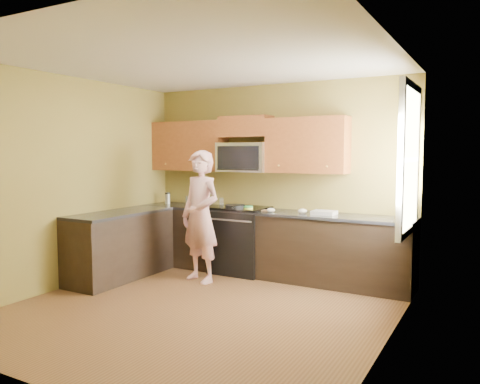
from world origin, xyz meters
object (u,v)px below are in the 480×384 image
Objects in this scene: woman at (200,216)px; microwave at (245,172)px; frying_pan at (235,209)px; travel_mug at (168,204)px; butter_tub at (248,211)px; stove at (240,240)px.

microwave is at bearing 88.28° from woman.
travel_mug is at bearing 147.22° from frying_pan.
woman is at bearing -106.55° from microwave.
travel_mug is (-1.38, 0.28, -0.03)m from frying_pan.
butter_tub is at bearing -8.23° from travel_mug.
woman reaches higher than stove.
woman is at bearing -32.89° from travel_mug.
frying_pan is (0.05, -0.25, 0.47)m from stove.
butter_tub is at bearing -3.56° from frying_pan.
woman is 9.76× the size of travel_mug.
frying_pan is at bearing 70.52° from woman.
woman is 0.67m from butter_tub.
travel_mug reaches higher than frying_pan.
microwave is at bearing 4.03° from travel_mug.
microwave is 1.58× the size of frying_pan.
travel_mug reaches higher than stove.
microwave is 1.01m from woman.
frying_pan is at bearing -11.52° from travel_mug.
microwave reaches higher than frying_pan.
frying_pan reaches higher than stove.
stove is 1.40m from travel_mug.
stove is 1.25× the size of microwave.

